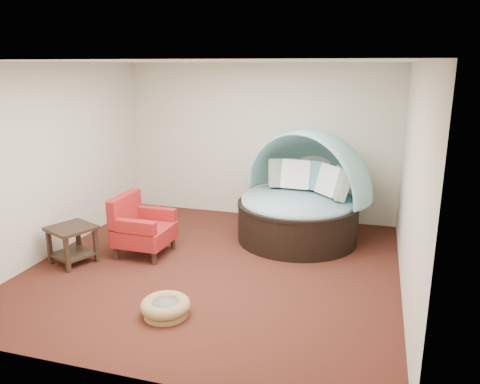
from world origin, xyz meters
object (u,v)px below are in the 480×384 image
(canopy_daybed, at_px, (303,189))
(side_table, at_px, (72,240))
(red_armchair, at_px, (141,227))
(pet_basket, at_px, (166,307))

(canopy_daybed, height_order, side_table, canopy_daybed)
(side_table, bearing_deg, red_armchair, 36.90)
(red_armchair, height_order, side_table, red_armchair)
(canopy_daybed, xyz_separation_m, red_armchair, (-2.20, -1.35, -0.41))
(red_armchair, xyz_separation_m, side_table, (-0.78, -0.58, -0.06))
(pet_basket, height_order, side_table, side_table)
(canopy_daybed, relative_size, red_armchair, 2.86)
(canopy_daybed, bearing_deg, pet_basket, -85.33)
(pet_basket, relative_size, red_armchair, 0.76)
(canopy_daybed, height_order, red_armchair, canopy_daybed)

